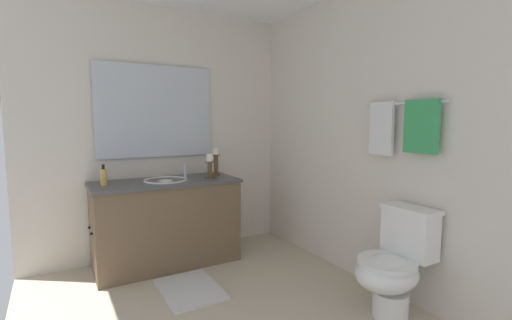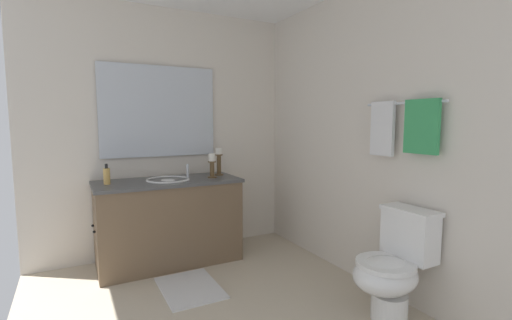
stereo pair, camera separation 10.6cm
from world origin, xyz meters
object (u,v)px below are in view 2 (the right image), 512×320
object	(u,v)px
toilet	(393,267)
towel_center	(422,127)
vanity_cabinet	(169,221)
towel_bar	(404,103)
sink_basin	(168,184)
towel_near_vanity	(382,129)
soap_bottle	(107,176)
candle_holder_tall	(219,161)
bath_mat	(190,288)
mirror	(159,111)
candle_holder_short	(212,165)

from	to	relation	value
toilet	towel_center	size ratio (longest dim) A/B	2.05
vanity_cabinet	towel_bar	size ratio (longest dim) A/B	1.98
sink_basin	towel_near_vanity	xyz separation A→B (m)	(1.36, 1.28, 0.53)
soap_bottle	candle_holder_tall	bearing A→B (deg)	92.60
vanity_cabinet	candle_holder_tall	size ratio (longest dim) A/B	4.80
toilet	bath_mat	size ratio (longest dim) A/B	1.25
candle_holder_tall	soap_bottle	bearing A→B (deg)	-87.40
vanity_cabinet	towel_center	world-z (taller)	towel_center
sink_basin	towel_near_vanity	bearing A→B (deg)	43.28
soap_bottle	bath_mat	world-z (taller)	soap_bottle
mirror	towel_center	xyz separation A→B (m)	(1.98, 1.29, -0.13)
sink_basin	candle_holder_short	distance (m)	0.45
vanity_cabinet	toilet	bearing A→B (deg)	32.68
vanity_cabinet	bath_mat	world-z (taller)	vanity_cabinet
towel_bar	toilet	bearing A→B (deg)	-55.22
towel_center	bath_mat	distance (m)	2.12
vanity_cabinet	mirror	distance (m)	1.08
candle_holder_short	towel_bar	size ratio (longest dim) A/B	0.35
towel_bar	towel_center	size ratio (longest dim) A/B	1.82
candle_holder_tall	soap_bottle	xyz separation A→B (m)	(0.05, -1.07, -0.07)
sink_basin	towel_center	xyz separation A→B (m)	(1.70, 1.28, 0.55)
towel_bar	candle_holder_tall	bearing A→B (deg)	-154.58
sink_basin	towel_bar	world-z (taller)	towel_bar
candle_holder_short	soap_bottle	xyz separation A→B (m)	(-0.08, -0.94, -0.05)
vanity_cabinet	towel_near_vanity	distance (m)	2.07
sink_basin	candle_holder_tall	world-z (taller)	candle_holder_tall
sink_basin	candle_holder_short	bearing A→B (deg)	82.02
candle_holder_tall	towel_near_vanity	xyz separation A→B (m)	(1.44, 0.74, 0.35)
vanity_cabinet	towel_near_vanity	size ratio (longest dim) A/B	3.26
sink_basin	towel_bar	xyz separation A→B (m)	(1.53, 1.30, 0.71)
soap_bottle	toilet	size ratio (longest dim) A/B	0.24
mirror	towel_near_vanity	bearing A→B (deg)	38.02
towel_bar	towel_near_vanity	distance (m)	0.25
vanity_cabinet	towel_center	bearing A→B (deg)	37.12
toilet	towel_center	distance (m)	0.96
sink_basin	bath_mat	xyz separation A→B (m)	(0.62, -0.00, -0.75)
vanity_cabinet	sink_basin	world-z (taller)	sink_basin
sink_basin	toilet	size ratio (longest dim) A/B	0.54
candle_holder_tall	bath_mat	xyz separation A→B (m)	(0.70, -0.54, -0.93)
mirror	sink_basin	bearing A→B (deg)	0.20
towel_bar	towel_center	xyz separation A→B (m)	(0.17, -0.02, -0.16)
mirror	toilet	distance (m)	2.49
mirror	toilet	xyz separation A→B (m)	(1.97, 1.08, -1.07)
soap_bottle	toilet	bearing A→B (deg)	43.24
towel_bar	bath_mat	world-z (taller)	towel_bar
towel_near_vanity	towel_bar	bearing A→B (deg)	6.15
toilet	mirror	bearing A→B (deg)	-151.18
towel_near_vanity	sink_basin	bearing A→B (deg)	-136.72
candle_holder_tall	towel_center	size ratio (longest dim) A/B	0.75
mirror	soap_bottle	size ratio (longest dim) A/B	6.23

